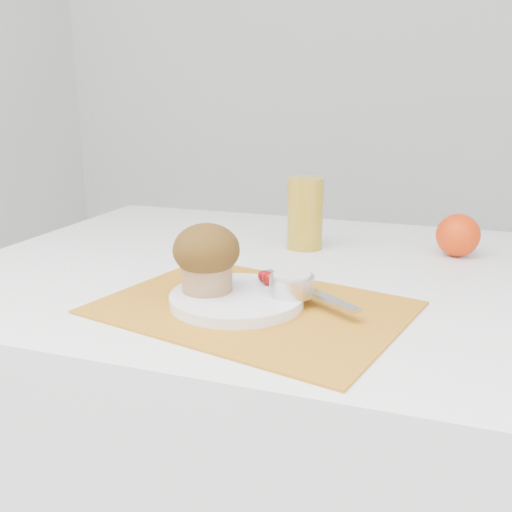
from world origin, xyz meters
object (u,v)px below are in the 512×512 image
(juice_glass, at_px, (305,213))
(muffin, at_px, (207,256))
(table, at_px, (314,467))
(plate, at_px, (237,299))
(orange, at_px, (458,235))

(juice_glass, height_order, muffin, juice_glass)
(table, bearing_deg, muffin, -121.29)
(plate, bearing_deg, juice_glass, 88.13)
(juice_glass, xyz_separation_m, muffin, (-0.05, -0.33, 0.00))
(plate, distance_m, orange, 0.46)
(table, bearing_deg, orange, 39.23)
(table, relative_size, juice_glass, 9.00)
(muffin, bearing_deg, orange, 48.11)
(table, distance_m, orange, 0.49)
(orange, xyz_separation_m, juice_glass, (-0.27, -0.04, 0.03))
(plate, bearing_deg, muffin, 179.73)
(orange, relative_size, muffin, 0.81)
(table, relative_size, orange, 15.69)
(table, distance_m, juice_glass, 0.47)
(plate, xyz_separation_m, muffin, (-0.04, 0.00, 0.06))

